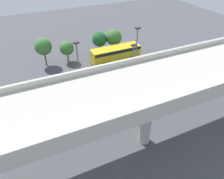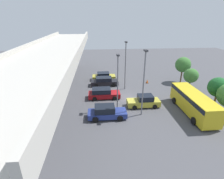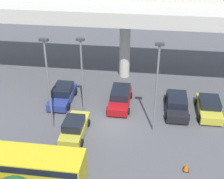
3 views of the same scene
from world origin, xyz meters
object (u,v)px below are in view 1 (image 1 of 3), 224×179
at_px(parked_car_3, 73,112).
at_px(parked_car_0, 153,90).
at_px(lamp_post_mid_lot, 136,51).
at_px(tree_front_left, 114,37).
at_px(lamp_post_near_aisle, 133,66).
at_px(traffic_cone, 55,82).
at_px(parked_car_2, 116,102).
at_px(tree_front_far_right, 43,47).
at_px(tree_front_right, 67,48).
at_px(tree_front_centre, 99,39).
at_px(shuttle_bus, 116,53).
at_px(parked_car_4, 49,120).
at_px(lamp_post_by_overpass, 79,67).
at_px(parked_car_1, 119,76).

bearing_deg(parked_car_3, parked_car_0, -91.48).
relative_size(lamp_post_mid_lot, tree_front_left, 1.89).
distance_m(lamp_post_near_aisle, traffic_cone, 11.92).
bearing_deg(parked_car_2, tree_front_far_right, 21.16).
relative_size(parked_car_0, tree_front_right, 1.28).
distance_m(tree_front_far_right, traffic_cone, 7.16).
height_order(parked_car_0, tree_front_centre, tree_front_centre).
bearing_deg(parked_car_2, shuttle_bus, -25.86).
relative_size(parked_car_4, lamp_post_by_overpass, 0.56).
bearing_deg(lamp_post_by_overpass, tree_front_right, -96.56).
relative_size(tree_front_right, traffic_cone, 5.25).
xyz_separation_m(parked_car_1, tree_front_left, (-3.54, -9.34, 2.10)).
height_order(tree_front_far_right, traffic_cone, tree_front_far_right).
relative_size(parked_car_0, parked_car_4, 1.06).
xyz_separation_m(parked_car_3, tree_front_left, (-12.18, -14.34, 2.12)).
bearing_deg(parked_car_0, parked_car_3, 88.52).
bearing_deg(lamp_post_mid_lot, traffic_cone, -19.20).
bearing_deg(tree_front_far_right, parked_car_2, 111.16).
bearing_deg(tree_front_right, lamp_post_near_aisle, 112.37).
bearing_deg(tree_front_centre, parked_car_4, 49.64).
xyz_separation_m(parked_car_4, traffic_cone, (-2.60, -8.02, -0.36)).
height_order(lamp_post_mid_lot, traffic_cone, lamp_post_mid_lot).
xyz_separation_m(parked_car_4, lamp_post_by_overpass, (-5.07, -3.37, 3.98)).
bearing_deg(lamp_post_mid_lot, parked_car_3, 21.01).
xyz_separation_m(tree_front_right, tree_front_far_right, (3.71, -0.27, 0.89)).
relative_size(parked_car_2, traffic_cone, 6.79).
xyz_separation_m(shuttle_bus, tree_front_far_right, (11.20, -3.75, 1.82)).
distance_m(parked_car_0, parked_car_3, 11.15).
bearing_deg(traffic_cone, lamp_post_mid_lot, 160.80).
xyz_separation_m(lamp_post_near_aisle, tree_front_centre, (-0.85, -13.36, -1.50)).
bearing_deg(parked_car_0, tree_front_right, 28.19).
height_order(parked_car_4, lamp_post_by_overpass, lamp_post_by_overpass).
xyz_separation_m(parked_car_0, shuttle_bus, (0.30, -11.06, 0.80)).
height_order(tree_front_left, tree_front_far_right, tree_front_far_right).
relative_size(lamp_post_mid_lot, traffic_cone, 11.65).
height_order(lamp_post_mid_lot, lamp_post_by_overpass, lamp_post_mid_lot).
distance_m(parked_car_2, lamp_post_near_aisle, 5.13).
height_order(tree_front_right, traffic_cone, tree_front_right).
bearing_deg(tree_front_far_right, traffic_cone, 89.98).
bearing_deg(lamp_post_near_aisle, tree_front_centre, -93.63).
bearing_deg(shuttle_bus, lamp_post_mid_lot, -90.34).
bearing_deg(parked_car_4, lamp_post_by_overpass, -56.35).
bearing_deg(tree_front_far_right, shuttle_bus, 161.49).
relative_size(parked_car_4, tree_front_centre, 1.07).
relative_size(parked_car_3, tree_front_right, 1.32).
height_order(shuttle_bus, lamp_post_by_overpass, lamp_post_by_overpass).
bearing_deg(tree_front_right, tree_front_far_right, -4.22).
bearing_deg(parked_car_2, tree_front_left, -24.61).
bearing_deg(parked_car_4, parked_car_3, -90.45).
relative_size(parked_car_1, tree_front_right, 1.21).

